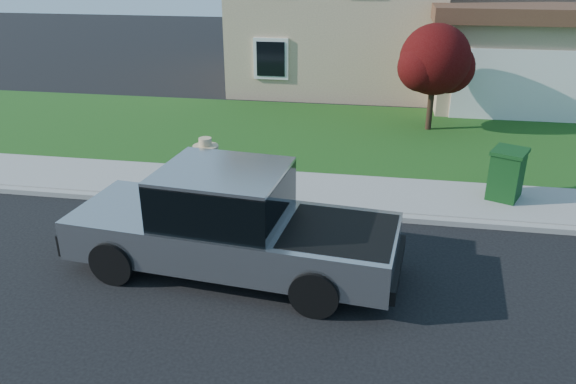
% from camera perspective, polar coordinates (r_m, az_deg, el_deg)
% --- Properties ---
extents(ground, '(80.00, 80.00, 0.00)m').
position_cam_1_polar(ground, '(9.87, -3.18, -9.27)').
color(ground, black).
rests_on(ground, ground).
extents(curb, '(40.00, 0.20, 0.12)m').
position_cam_1_polar(curb, '(12.21, 4.37, -2.16)').
color(curb, gray).
rests_on(curb, ground).
extents(sidewalk, '(40.00, 2.00, 0.15)m').
position_cam_1_polar(sidewalk, '(13.21, 4.84, -0.07)').
color(sidewalk, gray).
rests_on(sidewalk, ground).
extents(lawn, '(40.00, 7.00, 0.10)m').
position_cam_1_polar(lawn, '(17.42, 6.17, 5.70)').
color(lawn, '#134314').
rests_on(lawn, ground).
extents(house, '(14.00, 11.30, 6.85)m').
position_cam_1_polar(house, '(24.56, 8.60, 18.19)').
color(house, tan).
rests_on(house, ground).
extents(pickup_truck, '(6.03, 2.57, 1.93)m').
position_cam_1_polar(pickup_truck, '(9.87, -5.80, -3.35)').
color(pickup_truck, black).
rests_on(pickup_truck, ground).
extents(woman, '(0.76, 0.59, 2.03)m').
position_cam_1_polar(woman, '(11.18, -8.11, 0.23)').
color(woman, tan).
rests_on(woman, ground).
extents(ornamental_tree, '(2.36, 2.13, 3.24)m').
position_cam_1_polar(ornamental_tree, '(17.91, 14.79, 12.56)').
color(ornamental_tree, black).
rests_on(ornamental_tree, lawn).
extents(trash_bin, '(0.96, 1.02, 1.14)m').
position_cam_1_polar(trash_bin, '(13.43, 21.33, 1.75)').
color(trash_bin, '#0F3813').
rests_on(trash_bin, sidewalk).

